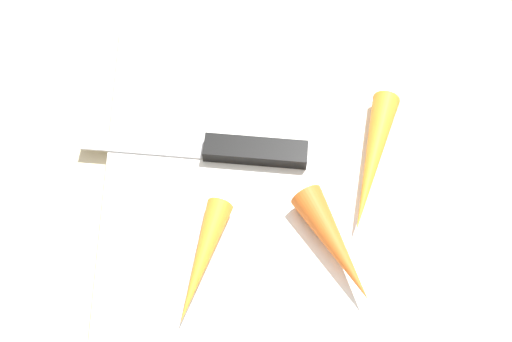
% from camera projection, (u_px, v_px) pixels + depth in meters
% --- Properties ---
extents(ground_plane, '(1.40, 1.40, 0.00)m').
position_uv_depth(ground_plane, '(256.00, 178.00, 0.57)').
color(ground_plane, '#C6B793').
extents(cutting_board, '(0.36, 0.26, 0.01)m').
position_uv_depth(cutting_board, '(256.00, 174.00, 0.56)').
color(cutting_board, white).
rests_on(cutting_board, ground_plane).
extents(knife, '(0.04, 0.20, 0.01)m').
position_uv_depth(knife, '(240.00, 150.00, 0.56)').
color(knife, '#B7B7BC').
rests_on(knife, cutting_board).
extents(carrot_longest, '(0.14, 0.06, 0.02)m').
position_uv_depth(carrot_longest, '(372.00, 158.00, 0.55)').
color(carrot_longest, orange).
rests_on(carrot_longest, cutting_board).
extents(carrot_medium, '(0.10, 0.05, 0.02)m').
position_uv_depth(carrot_medium, '(201.00, 261.00, 0.50)').
color(carrot_medium, orange).
rests_on(carrot_medium, cutting_board).
extents(carrot_shortest, '(0.10, 0.07, 0.03)m').
position_uv_depth(carrot_shortest, '(336.00, 245.00, 0.51)').
color(carrot_shortest, orange).
rests_on(carrot_shortest, cutting_board).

